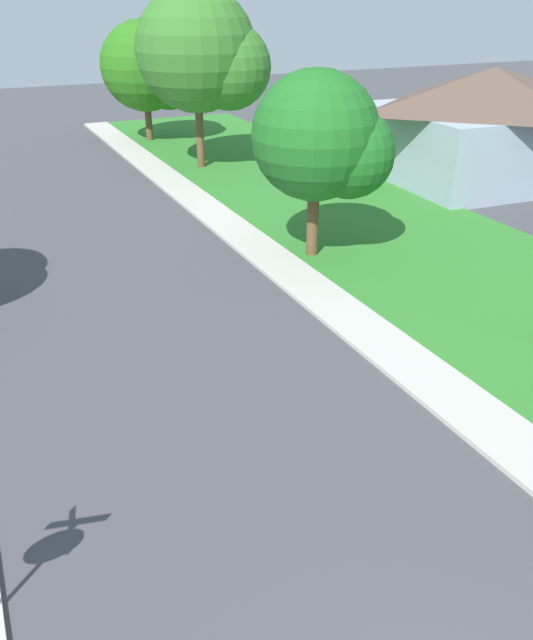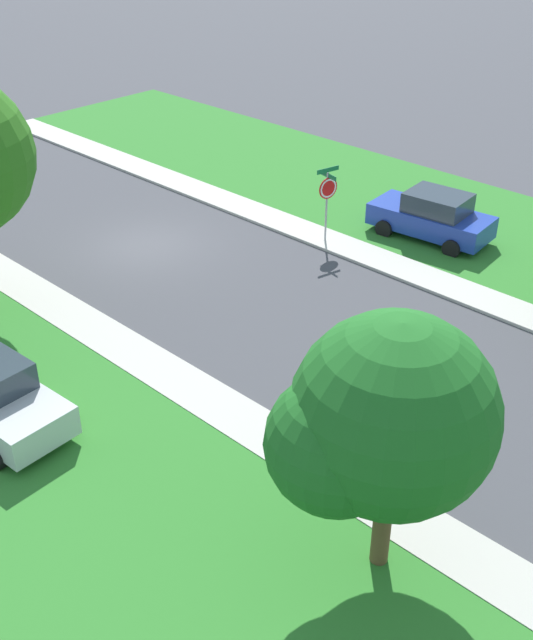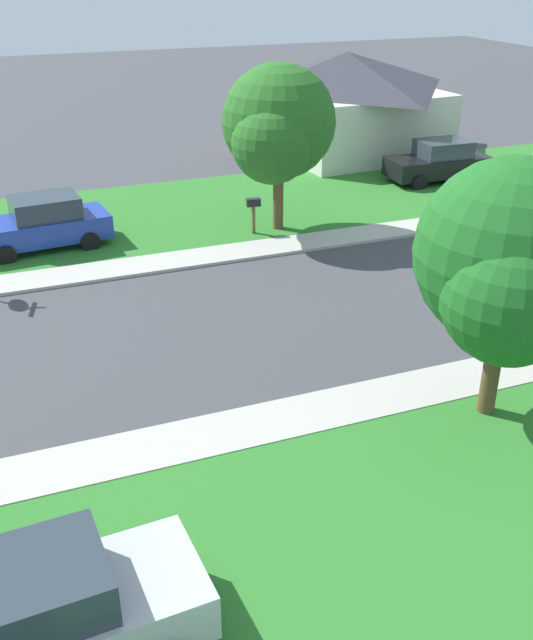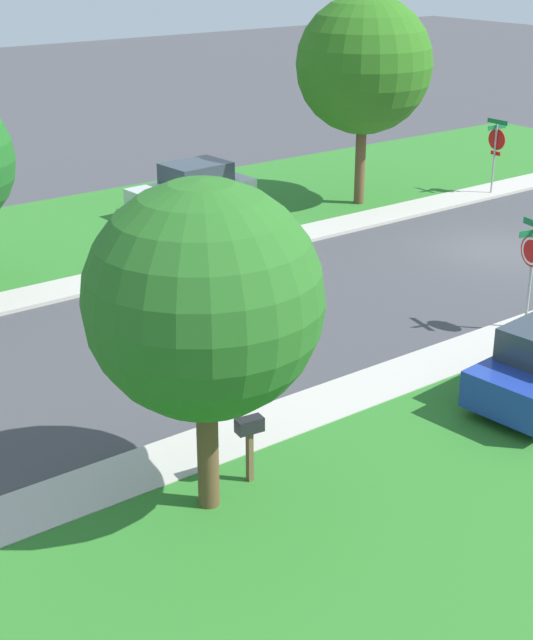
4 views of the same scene
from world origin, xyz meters
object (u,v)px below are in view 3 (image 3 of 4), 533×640
Objects in this scene: car_black_kerbside_mid at (439,162)px; tree_across_right at (510,265)px; mailbox at (253,207)px; car_blue_across_road at (43,224)px; car_silver_far_down_street at (43,616)px; house_left_setback at (345,100)px; tree_sidewalk_near at (277,127)px.

tree_across_right is at bearing -29.76° from car_black_kerbside_mid.
car_blue_across_road is at bearing -100.51° from mailbox.
car_black_kerbside_mid is at bearing 97.13° from car_blue_across_road.
house_left_setback is (-24.92, 16.97, 1.50)m from car_silver_far_down_street.
tree_sidewalk_near reaches higher than car_black_kerbside_mid.
tree_sidewalk_near is (-14.99, 9.41, 2.78)m from car_silver_far_down_street.
mailbox is (-15.02, 8.57, 0.14)m from car_silver_far_down_street.
tree_sidewalk_near is at bearing -37.29° from house_left_setback.
car_silver_far_down_street is at bearing -32.12° from tree_sidewalk_near.
car_black_kerbside_mid and car_blue_across_road have the same top height.
tree_sidewalk_near is (3.36, -8.74, 2.78)m from car_black_kerbside_mid.
house_left_setback is (-6.57, -1.17, 1.50)m from car_black_kerbside_mid.
mailbox is at bearing 150.30° from car_silver_far_down_street.
tree_across_right is 0.58× the size of house_left_setback.
tree_across_right is (13.58, 7.50, 2.65)m from car_blue_across_road.
tree_sidewalk_near reaches higher than mailbox.
house_left_setback is 7.30× the size of mailbox.
tree_sidewalk_near is at bearing 147.88° from car_silver_far_down_street.
tree_sidewalk_near is at bearing 80.37° from car_blue_across_road.
tree_sidewalk_near is at bearing -68.95° from car_black_kerbside_mid.
car_black_kerbside_mid and car_silver_far_down_street have the same top height.
tree_across_right is at bearing 2.96° from mailbox.
mailbox is at bearing -92.32° from tree_sidewalk_near.
tree_across_right is 4.20× the size of mailbox.
car_silver_far_down_street is (18.35, -18.14, 0.00)m from car_black_kerbside_mid.
tree_across_right reaches higher than mailbox.
tree_sidewalk_near is at bearing 87.68° from mailbox.
tree_sidewalk_near is 12.55m from house_left_setback.
tree_across_right reaches higher than car_black_kerbside_mid.
car_blue_across_road reaches higher than mailbox.
car_blue_across_road is at bearing -82.87° from car_black_kerbside_mid.
car_blue_across_road is (2.06, -16.44, 0.00)m from car_black_kerbside_mid.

